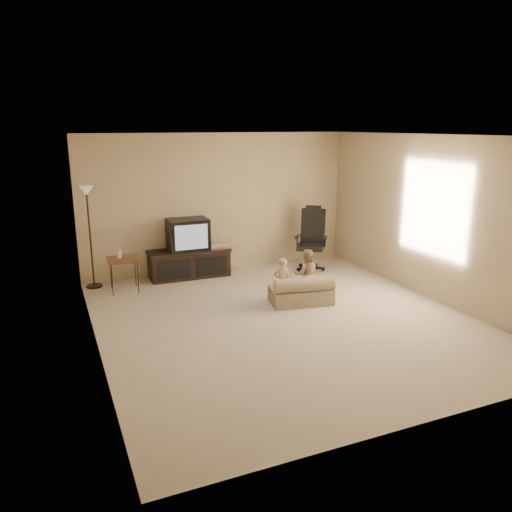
{
  "coord_description": "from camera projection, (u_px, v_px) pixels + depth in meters",
  "views": [
    {
      "loc": [
        -2.92,
        -5.83,
        2.63
      ],
      "look_at": [
        -0.18,
        0.6,
        0.79
      ],
      "focal_mm": 35.0,
      "sensor_mm": 36.0,
      "label": 1
    }
  ],
  "objects": [
    {
      "name": "tv_stand",
      "position": [
        189.0,
        253.0,
        8.82
      ],
      "size": [
        1.47,
        0.56,
        1.04
      ],
      "rotation": [
        0.0,
        0.0,
        -0.02
      ],
      "color": "black",
      "rests_on": "floor"
    },
    {
      "name": "office_chair",
      "position": [
        311.0,
        247.0,
        9.29
      ],
      "size": [
        0.76,
        0.76,
        1.18
      ],
      "rotation": [
        0.0,
        0.0,
        -0.65
      ],
      "color": "black",
      "rests_on": "floor"
    },
    {
      "name": "toddler_right",
      "position": [
        306.0,
        274.0,
        7.69
      ],
      "size": [
        0.43,
        0.32,
        0.8
      ],
      "primitive_type": "imported",
      "rotation": [
        0.0,
        0.0,
        2.84
      ],
      "color": "tan",
      "rests_on": "floor"
    },
    {
      "name": "floor_lamp",
      "position": [
        88.0,
        214.0,
        8.05
      ],
      "size": [
        0.26,
        0.26,
        1.69
      ],
      "color": "black",
      "rests_on": "floor"
    },
    {
      "name": "room_shell",
      "position": [
        286.0,
        212.0,
        6.58
      ],
      "size": [
        5.5,
        5.5,
        5.5
      ],
      "color": "white",
      "rests_on": "floor"
    },
    {
      "name": "toddler_left",
      "position": [
        282.0,
        281.0,
        7.48
      ],
      "size": [
        0.29,
        0.23,
        0.72
      ],
      "primitive_type": "imported",
      "rotation": [
        0.0,
        0.0,
        2.97
      ],
      "color": "tan",
      "rests_on": "floor"
    },
    {
      "name": "child_sofa",
      "position": [
        302.0,
        292.0,
        7.53
      ],
      "size": [
        0.99,
        0.67,
        0.45
      ],
      "rotation": [
        0.0,
        0.0,
        -0.18
      ],
      "color": "tan",
      "rests_on": "floor"
    },
    {
      "name": "side_table",
      "position": [
        123.0,
        259.0,
        8.02
      ],
      "size": [
        0.53,
        0.53,
        0.75
      ],
      "rotation": [
        0.0,
        0.0,
        -0.07
      ],
      "color": "brown",
      "rests_on": "floor"
    },
    {
      "name": "floor",
      "position": [
        285.0,
        319.0,
        6.97
      ],
      "size": [
        5.5,
        5.5,
        0.0
      ],
      "primitive_type": "plane",
      "color": "beige",
      "rests_on": "ground"
    }
  ]
}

